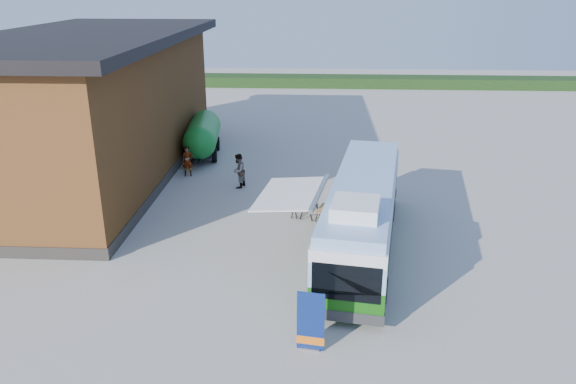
# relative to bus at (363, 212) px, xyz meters

# --- Properties ---
(ground) EXTENTS (100.00, 100.00, 0.00)m
(ground) POSITION_rel_bus_xyz_m (-3.08, -1.34, -1.63)
(ground) COLOR #BCB7AD
(ground) RESTS_ON ground
(barn) EXTENTS (9.60, 21.20, 7.50)m
(barn) POSITION_rel_bus_xyz_m (-13.58, 8.66, 1.96)
(barn) COLOR brown
(barn) RESTS_ON ground
(hedge) EXTENTS (40.00, 3.00, 1.00)m
(hedge) POSITION_rel_bus_xyz_m (4.92, 36.66, -1.13)
(hedge) COLOR #264419
(hedge) RESTS_ON ground
(bus) EXTENTS (4.05, 11.31, 3.40)m
(bus) POSITION_rel_bus_xyz_m (0.00, 0.00, 0.00)
(bus) COLOR #1A7012
(bus) RESTS_ON ground
(awning) EXTENTS (2.88, 4.07, 0.49)m
(awning) POSITION_rel_bus_xyz_m (-2.58, -0.24, 0.86)
(awning) COLOR white
(awning) RESTS_ON ground
(banner) EXTENTS (0.80, 0.26, 1.86)m
(banner) POSITION_rel_bus_xyz_m (-1.87, -6.38, -0.87)
(banner) COLOR navy
(banner) RESTS_ON ground
(picnic_table) EXTENTS (1.64, 1.54, 0.78)m
(picnic_table) POSITION_rel_bus_xyz_m (-2.07, 3.36, -1.04)
(picnic_table) COLOR #A98050
(picnic_table) RESTS_ON ground
(person_a) EXTENTS (0.67, 0.51, 1.64)m
(person_a) POSITION_rel_bus_xyz_m (-8.73, 8.59, -0.81)
(person_a) COLOR #999999
(person_a) RESTS_ON ground
(person_b) EXTENTS (0.90, 1.03, 1.77)m
(person_b) POSITION_rel_bus_xyz_m (-5.74, 6.92, -0.74)
(person_b) COLOR #999999
(person_b) RESTS_ON ground
(slurry_tanker) EXTENTS (2.31, 6.32, 2.34)m
(slurry_tanker) POSITION_rel_bus_xyz_m (-8.60, 12.27, -0.28)
(slurry_tanker) COLOR #178029
(slurry_tanker) RESTS_ON ground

